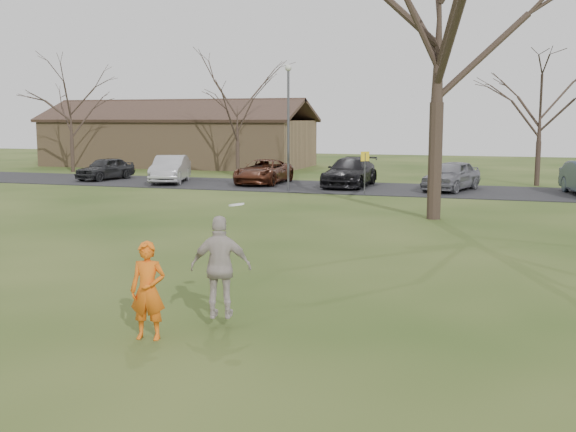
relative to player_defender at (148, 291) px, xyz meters
The scene contains 14 objects.
ground 1.34m from the player_defender, 22.86° to the left, with size 120.00×120.00×0.00m, color #1E380F.
parking_strip 25.45m from the player_defender, 87.79° to the left, with size 62.00×6.50×0.04m, color black.
player_defender is the anchor object (origin of this frame).
car_0 30.84m from the player_defender, 124.11° to the left, with size 1.57×3.89×1.33m, color #232325.
car_1 28.05m from the player_defender, 116.96° to the left, with size 1.62×4.64×1.53m, color #A7A6AC.
car_2 27.05m from the player_defender, 106.04° to the left, with size 2.23×4.84×1.34m, color #4B2011.
car_3 26.12m from the player_defender, 95.63° to the left, with size 2.12×5.21×1.51m, color black.
car_4 25.69m from the player_defender, 83.80° to the left, with size 1.78×4.42×1.51m, color slate.
catching_play 1.32m from the player_defender, 45.89° to the left, with size 1.13×0.70×2.00m.
building 42.88m from the player_defender, 116.34° to the left, with size 20.60×8.50×5.14m.
lamp_post 23.67m from the player_defender, 102.35° to the left, with size 0.34×0.34×6.27m.
sign_yellow 22.45m from the player_defender, 92.60° to the left, with size 0.35×0.35×2.08m.
big_tree 16.87m from the player_defender, 79.05° to the left, with size 9.00×9.00×14.00m, color #352821, non-canonical shape.
small_tree_row 31.10m from the player_defender, 80.01° to the left, with size 55.00×5.90×8.50m.
Camera 1 is at (4.58, -10.10, 3.60)m, focal length 42.69 mm.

